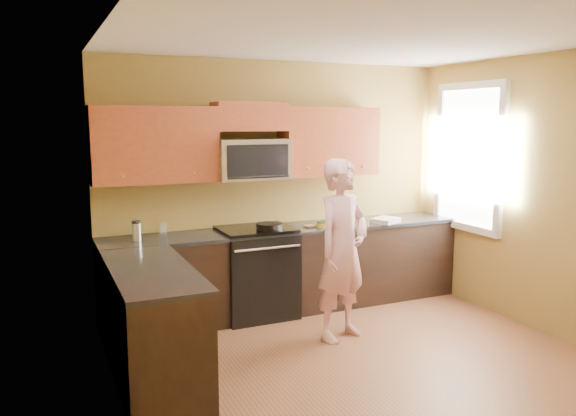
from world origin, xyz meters
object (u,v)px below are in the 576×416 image
microwave (251,179)px  butter_tub (322,227)px  stove (256,272)px  woman (342,250)px  travel_mug (137,241)px  frying_pan (269,229)px

microwave → butter_tub: microwave is taller
stove → woman: (0.52, -0.91, 0.38)m
stove → travel_mug: travel_mug is taller
frying_pan → stove: bearing=144.0°
woman → butter_tub: 0.81m
microwave → butter_tub: size_ratio=6.11×
microwave → frying_pan: microwave is taller
stove → butter_tub: butter_tub is taller
butter_tub → stove: bearing=169.8°
stove → butter_tub: (0.72, -0.13, 0.45)m
stove → microwave: bearing=90.0°
microwave → butter_tub: 0.93m
microwave → woman: (0.52, -1.04, -0.59)m
stove → frying_pan: frying_pan is taller
microwave → frying_pan: (0.10, -0.24, -0.50)m
butter_tub → frying_pan: bearing=178.9°
woman → travel_mug: 1.97m
microwave → travel_mug: bearing=-174.3°
butter_tub → travel_mug: bearing=176.1°
stove → butter_tub: bearing=-10.2°
woman → stove: bearing=99.1°
stove → microwave: microwave is taller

